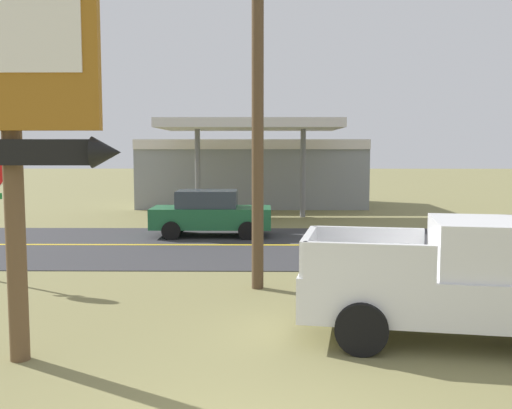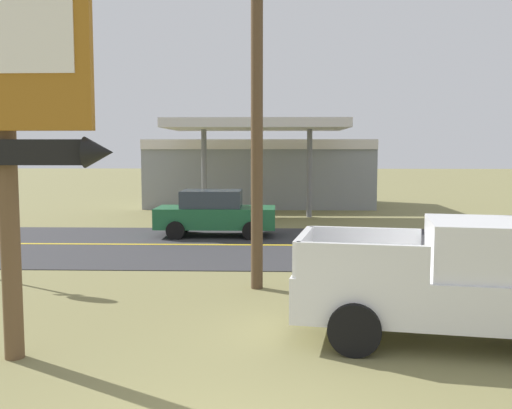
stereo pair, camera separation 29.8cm
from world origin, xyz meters
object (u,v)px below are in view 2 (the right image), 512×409
at_px(motel_sign, 4,88).
at_px(car_green_mid_lane, 215,213).
at_px(utility_pole, 257,53).
at_px(pickup_white_parked_on_lawn, 464,283).
at_px(gas_station, 260,170).

bearing_deg(motel_sign, car_green_mid_lane, 82.42).
xyz_separation_m(utility_pole, pickup_white_parked_on_lawn, (3.41, -3.50, -4.16)).
bearing_deg(car_green_mid_lane, gas_station, 83.66).
bearing_deg(car_green_mid_lane, utility_pole, -77.32).
bearing_deg(utility_pole, car_green_mid_lane, 102.68).
xyz_separation_m(gas_station, pickup_white_parked_on_lawn, (3.86, -22.85, -0.98)).
distance_m(motel_sign, car_green_mid_lane, 12.79).
xyz_separation_m(utility_pole, car_green_mid_lane, (-1.74, 7.73, -4.29)).
distance_m(gas_station, car_green_mid_lane, 11.74).
bearing_deg(motel_sign, utility_pole, 53.55).
bearing_deg(gas_station, utility_pole, -88.67).
xyz_separation_m(motel_sign, car_green_mid_lane, (1.64, 12.31, -3.09)).
distance_m(pickup_white_parked_on_lawn, car_green_mid_lane, 12.36).
relative_size(motel_sign, gas_station, 0.49).
distance_m(motel_sign, gas_station, 24.18).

